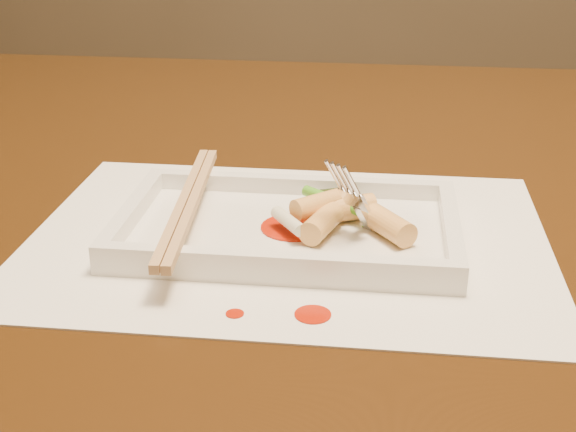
# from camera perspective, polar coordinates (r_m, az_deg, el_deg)

# --- Properties ---
(table) EXTENTS (1.40, 0.90, 0.75)m
(table) POSITION_cam_1_polar(r_m,az_deg,el_deg) (0.81, -0.30, -3.18)
(table) COLOR black
(table) RESTS_ON ground
(placemat) EXTENTS (0.40, 0.30, 0.00)m
(placemat) POSITION_cam_1_polar(r_m,az_deg,el_deg) (0.62, 0.00, -1.58)
(placemat) COLOR white
(placemat) RESTS_ON table
(sauce_splatter_a) EXTENTS (0.02, 0.02, 0.00)m
(sauce_splatter_a) POSITION_cam_1_polar(r_m,az_deg,el_deg) (0.52, 1.78, -7.01)
(sauce_splatter_a) COLOR #B61B05
(sauce_splatter_a) RESTS_ON placemat
(sauce_splatter_b) EXTENTS (0.01, 0.01, 0.00)m
(sauce_splatter_b) POSITION_cam_1_polar(r_m,az_deg,el_deg) (0.52, -3.80, -6.94)
(sauce_splatter_b) COLOR #B61B05
(sauce_splatter_b) RESTS_ON placemat
(plate_base) EXTENTS (0.26, 0.16, 0.01)m
(plate_base) POSITION_cam_1_polar(r_m,az_deg,el_deg) (0.62, 0.00, -1.18)
(plate_base) COLOR white
(plate_base) RESTS_ON placemat
(plate_rim_far) EXTENTS (0.26, 0.01, 0.01)m
(plate_rim_far) POSITION_cam_1_polar(r_m,az_deg,el_deg) (0.68, 0.74, 2.24)
(plate_rim_far) COLOR white
(plate_rim_far) RESTS_ON plate_base
(plate_rim_near) EXTENTS (0.26, 0.01, 0.01)m
(plate_rim_near) POSITION_cam_1_polar(r_m,az_deg,el_deg) (0.55, -0.93, -3.35)
(plate_rim_near) COLOR white
(plate_rim_near) RESTS_ON plate_base
(plate_rim_left) EXTENTS (0.01, 0.14, 0.01)m
(plate_rim_left) POSITION_cam_1_polar(r_m,az_deg,el_deg) (0.64, -11.05, 0.29)
(plate_rim_left) COLOR white
(plate_rim_left) RESTS_ON plate_base
(plate_rim_right) EXTENTS (0.01, 0.14, 0.01)m
(plate_rim_right) POSITION_cam_1_polar(r_m,az_deg,el_deg) (0.62, 11.54, -0.81)
(plate_rim_right) COLOR white
(plate_rim_right) RESTS_ON plate_base
(veg_piece) EXTENTS (0.05, 0.04, 0.01)m
(veg_piece) POSITION_cam_1_polar(r_m,az_deg,el_deg) (0.65, 3.49, 1.05)
(veg_piece) COLOR black
(veg_piece) RESTS_ON plate_base
(scallion_white) EXTENTS (0.03, 0.04, 0.01)m
(scallion_white) POSITION_cam_1_polar(r_m,az_deg,el_deg) (0.60, 0.03, -0.37)
(scallion_white) COLOR #EAEACC
(scallion_white) RESTS_ON plate_base
(scallion_green) EXTENTS (0.07, 0.06, 0.01)m
(scallion_green) POSITION_cam_1_polar(r_m,az_deg,el_deg) (0.63, 4.02, 0.79)
(scallion_green) COLOR #3D9718
(scallion_green) RESTS_ON plate_base
(chopstick_a) EXTENTS (0.02, 0.23, 0.01)m
(chopstick_a) POSITION_cam_1_polar(r_m,az_deg,el_deg) (0.63, -7.46, 0.99)
(chopstick_a) COLOR tan
(chopstick_a) RESTS_ON plate_rim_near
(chopstick_b) EXTENTS (0.02, 0.23, 0.01)m
(chopstick_b) POSITION_cam_1_polar(r_m,az_deg,el_deg) (0.63, -6.75, 0.96)
(chopstick_b) COLOR tan
(chopstick_b) RESTS_ON plate_rim_near
(fork) EXTENTS (0.09, 0.10, 0.14)m
(fork) POSITION_cam_1_polar(r_m,az_deg,el_deg) (0.61, 6.83, 5.91)
(fork) COLOR silver
(fork) RESTS_ON plate_base
(sauce_blob_0) EXTENTS (0.05, 0.05, 0.00)m
(sauce_blob_0) POSITION_cam_1_polar(r_m,az_deg,el_deg) (0.62, 0.41, -0.81)
(sauce_blob_0) COLOR #B61B05
(sauce_blob_0) RESTS_ON plate_base
(rice_cake_0) EXTENTS (0.04, 0.05, 0.02)m
(rice_cake_0) POSITION_cam_1_polar(r_m,az_deg,el_deg) (0.60, 7.23, -0.66)
(rice_cake_0) COLOR #F6CA73
(rice_cake_0) RESTS_ON plate_base
(rice_cake_1) EXTENTS (0.03, 0.05, 0.02)m
(rice_cake_1) POSITION_cam_1_polar(r_m,az_deg,el_deg) (0.60, 2.41, -0.53)
(rice_cake_1) COLOR #F6CA73
(rice_cake_1) RESTS_ON plate_base
(rice_cake_2) EXTENTS (0.05, 0.04, 0.02)m
(rice_cake_2) POSITION_cam_1_polar(r_m,az_deg,el_deg) (0.62, 2.29, 0.85)
(rice_cake_2) COLOR #F6CA73
(rice_cake_2) RESTS_ON plate_base
(rice_cake_3) EXTENTS (0.05, 0.04, 0.02)m
(rice_cake_3) POSITION_cam_1_polar(r_m,az_deg,el_deg) (0.63, 4.06, 0.52)
(rice_cake_3) COLOR #F6CA73
(rice_cake_3) RESTS_ON plate_base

